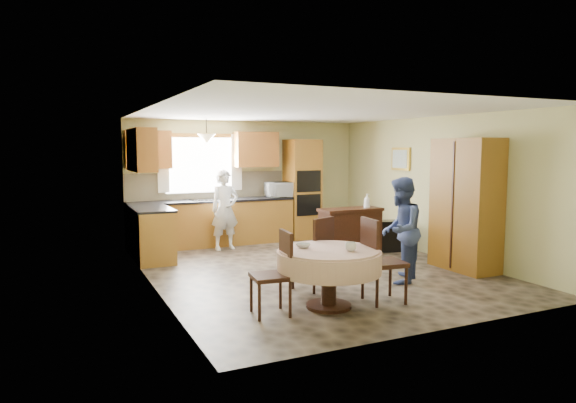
# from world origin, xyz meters

# --- Properties ---
(floor) EXTENTS (5.00, 6.00, 0.01)m
(floor) POSITION_xyz_m (0.00, 0.00, 0.00)
(floor) COLOR brown
(floor) RESTS_ON ground
(ceiling) EXTENTS (5.00, 6.00, 0.01)m
(ceiling) POSITION_xyz_m (0.00, 0.00, 2.50)
(ceiling) COLOR white
(ceiling) RESTS_ON wall_back
(wall_back) EXTENTS (5.00, 0.02, 2.50)m
(wall_back) POSITION_xyz_m (0.00, 3.00, 1.25)
(wall_back) COLOR tan
(wall_back) RESTS_ON floor
(wall_front) EXTENTS (5.00, 0.02, 2.50)m
(wall_front) POSITION_xyz_m (0.00, -3.00, 1.25)
(wall_front) COLOR tan
(wall_front) RESTS_ON floor
(wall_left) EXTENTS (0.02, 6.00, 2.50)m
(wall_left) POSITION_xyz_m (-2.50, 0.00, 1.25)
(wall_left) COLOR tan
(wall_left) RESTS_ON floor
(wall_right) EXTENTS (0.02, 6.00, 2.50)m
(wall_right) POSITION_xyz_m (2.50, 0.00, 1.25)
(wall_right) COLOR tan
(wall_right) RESTS_ON floor
(window) EXTENTS (1.40, 0.03, 1.10)m
(window) POSITION_xyz_m (-1.00, 2.98, 1.60)
(window) COLOR white
(window) RESTS_ON wall_back
(curtain_left) EXTENTS (0.22, 0.02, 1.15)m
(curtain_left) POSITION_xyz_m (-1.75, 2.93, 1.65)
(curtain_left) COLOR white
(curtain_left) RESTS_ON wall_back
(curtain_right) EXTENTS (0.22, 0.02, 1.15)m
(curtain_right) POSITION_xyz_m (-0.25, 2.93, 1.65)
(curtain_right) COLOR white
(curtain_right) RESTS_ON wall_back
(base_cab_back) EXTENTS (3.30, 0.60, 0.88)m
(base_cab_back) POSITION_xyz_m (-0.85, 2.70, 0.44)
(base_cab_back) COLOR #AA742D
(base_cab_back) RESTS_ON floor
(counter_back) EXTENTS (3.30, 0.64, 0.04)m
(counter_back) POSITION_xyz_m (-0.85, 2.70, 0.90)
(counter_back) COLOR black
(counter_back) RESTS_ON base_cab_back
(base_cab_left) EXTENTS (0.60, 1.20, 0.88)m
(base_cab_left) POSITION_xyz_m (-2.20, 1.80, 0.44)
(base_cab_left) COLOR #AA742D
(base_cab_left) RESTS_ON floor
(counter_left) EXTENTS (0.64, 1.20, 0.04)m
(counter_left) POSITION_xyz_m (-2.20, 1.80, 0.90)
(counter_left) COLOR black
(counter_left) RESTS_ON base_cab_left
(backsplash) EXTENTS (3.30, 0.02, 0.55)m
(backsplash) POSITION_xyz_m (-0.85, 2.99, 1.18)
(backsplash) COLOR tan
(backsplash) RESTS_ON wall_back
(wall_cab_left) EXTENTS (0.85, 0.33, 0.72)m
(wall_cab_left) POSITION_xyz_m (-2.05, 2.83, 1.91)
(wall_cab_left) COLOR #B3722C
(wall_cab_left) RESTS_ON wall_back
(wall_cab_right) EXTENTS (0.90, 0.33, 0.72)m
(wall_cab_right) POSITION_xyz_m (0.15, 2.83, 1.91)
(wall_cab_right) COLOR #B3722C
(wall_cab_right) RESTS_ON wall_back
(wall_cab_side) EXTENTS (0.33, 1.20, 0.72)m
(wall_cab_side) POSITION_xyz_m (-2.33, 1.80, 1.91)
(wall_cab_side) COLOR #B3722C
(wall_cab_side) RESTS_ON wall_left
(oven_tower) EXTENTS (0.66, 0.62, 2.12)m
(oven_tower) POSITION_xyz_m (1.15, 2.69, 1.06)
(oven_tower) COLOR #AA742D
(oven_tower) RESTS_ON floor
(oven_upper) EXTENTS (0.56, 0.01, 0.45)m
(oven_upper) POSITION_xyz_m (1.15, 2.38, 1.25)
(oven_upper) COLOR black
(oven_upper) RESTS_ON oven_tower
(oven_lower) EXTENTS (0.56, 0.01, 0.45)m
(oven_lower) POSITION_xyz_m (1.15, 2.38, 0.75)
(oven_lower) COLOR black
(oven_lower) RESTS_ON oven_tower
(pendant) EXTENTS (0.36, 0.36, 0.18)m
(pendant) POSITION_xyz_m (-1.00, 2.50, 2.12)
(pendant) COLOR beige
(pendant) RESTS_ON ceiling
(sideboard) EXTENTS (1.15, 0.49, 0.81)m
(sideboard) POSITION_xyz_m (1.11, 0.66, 0.41)
(sideboard) COLOR #38190F
(sideboard) RESTS_ON floor
(space_heater) EXTENTS (0.49, 0.40, 0.58)m
(space_heater) POSITION_xyz_m (2.01, 0.73, 0.29)
(space_heater) COLOR black
(space_heater) RESTS_ON floor
(cupboard) EXTENTS (0.55, 1.10, 2.10)m
(cupboard) POSITION_xyz_m (2.22, -0.99, 1.05)
(cupboard) COLOR #AA742D
(cupboard) RESTS_ON floor
(dining_table) EXTENTS (1.27, 1.27, 0.72)m
(dining_table) POSITION_xyz_m (-0.73, -1.80, 0.56)
(dining_table) COLOR #38190F
(dining_table) RESTS_ON floor
(chair_left) EXTENTS (0.47, 0.47, 0.98)m
(chair_left) POSITION_xyz_m (-1.40, -1.76, 0.54)
(chair_left) COLOR #38190F
(chair_left) RESTS_ON floor
(chair_back) EXTENTS (0.57, 0.57, 1.01)m
(chair_back) POSITION_xyz_m (-0.49, -1.04, 0.56)
(chair_back) COLOR #38190F
(chair_back) RESTS_ON floor
(chair_right) EXTENTS (0.52, 0.52, 1.07)m
(chair_right) POSITION_xyz_m (-0.06, -1.88, 0.59)
(chair_right) COLOR #38190F
(chair_right) RESTS_ON floor
(framed_picture) EXTENTS (0.06, 0.54, 0.44)m
(framed_picture) POSITION_xyz_m (2.47, 1.03, 1.73)
(framed_picture) COLOR gold
(framed_picture) RESTS_ON wall_right
(microwave) EXTENTS (0.59, 0.44, 0.31)m
(microwave) POSITION_xyz_m (0.59, 2.65, 1.07)
(microwave) COLOR silver
(microwave) RESTS_ON counter_back
(person_sink) EXTENTS (0.59, 0.42, 1.53)m
(person_sink) POSITION_xyz_m (-0.75, 2.19, 0.77)
(person_sink) COLOR silver
(person_sink) RESTS_ON floor
(person_dining) EXTENTS (0.94, 0.93, 1.53)m
(person_dining) POSITION_xyz_m (0.80, -1.19, 0.77)
(person_dining) COLOR #38467B
(person_dining) RESTS_ON floor
(bowl_sideboard) EXTENTS (0.26, 0.26, 0.05)m
(bowl_sideboard) POSITION_xyz_m (0.94, 0.66, 0.84)
(bowl_sideboard) COLOR #B2B2B2
(bowl_sideboard) RESTS_ON sideboard
(bottle_sideboard) EXTENTS (0.13, 0.13, 0.30)m
(bottle_sideboard) POSITION_xyz_m (1.45, 0.66, 0.97)
(bottle_sideboard) COLOR silver
(bottle_sideboard) RESTS_ON sideboard
(cup_table) EXTENTS (0.17, 0.17, 0.11)m
(cup_table) POSITION_xyz_m (-0.55, -2.01, 0.78)
(cup_table) COLOR #B2B2B2
(cup_table) RESTS_ON dining_table
(bowl_table) EXTENTS (0.19, 0.19, 0.05)m
(bowl_table) POSITION_xyz_m (-0.97, -1.59, 0.75)
(bowl_table) COLOR #B2B2B2
(bowl_table) RESTS_ON dining_table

